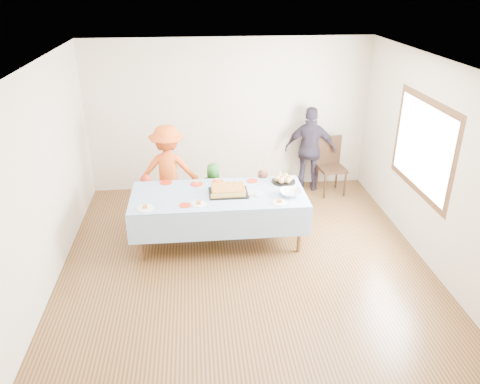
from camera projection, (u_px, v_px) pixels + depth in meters
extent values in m
plane|color=#422B12|center=(244.00, 257.00, 6.62)|extent=(5.00, 5.00, 0.00)
cube|color=beige|center=(229.00, 116.00, 8.30)|extent=(5.00, 0.04, 2.70)
cube|color=beige|center=(277.00, 285.00, 3.80)|extent=(5.00, 0.04, 2.70)
cube|color=beige|center=(45.00, 177.00, 5.82)|extent=(0.04, 5.00, 2.70)
cube|color=beige|center=(429.00, 162.00, 6.27)|extent=(0.04, 5.00, 2.70)
cube|color=white|center=(245.00, 63.00, 5.48)|extent=(5.00, 5.00, 0.04)
cube|color=#472B16|center=(422.00, 147.00, 6.39)|extent=(0.03, 1.75, 1.35)
cylinder|color=#52321C|center=(139.00, 237.00, 6.41)|extent=(0.06, 0.06, 0.73)
cylinder|color=#52321C|center=(300.00, 229.00, 6.61)|extent=(0.06, 0.06, 0.73)
cylinder|color=#52321C|center=(144.00, 209.00, 7.16)|extent=(0.06, 0.06, 0.73)
cylinder|color=#52321C|center=(288.00, 203.00, 7.37)|extent=(0.06, 0.06, 0.73)
cube|color=#52321C|center=(218.00, 195.00, 6.72)|extent=(2.40, 1.00, 0.04)
cube|color=silver|center=(218.00, 194.00, 6.71)|extent=(2.50, 1.10, 0.01)
cube|color=black|center=(228.00, 193.00, 6.72)|extent=(0.56, 0.43, 0.02)
cube|color=#FDDA60|center=(228.00, 190.00, 6.70)|extent=(0.47, 0.35, 0.07)
cube|color=#A76626|center=(228.00, 187.00, 6.68)|extent=(0.47, 0.35, 0.01)
cylinder|color=black|center=(283.00, 182.00, 7.07)|extent=(0.36, 0.36, 0.02)
sphere|color=tan|center=(290.00, 178.00, 7.06)|extent=(0.09, 0.09, 0.09)
sphere|color=tan|center=(286.00, 176.00, 7.13)|extent=(0.09, 0.09, 0.09)
sphere|color=tan|center=(279.00, 176.00, 7.12)|extent=(0.09, 0.09, 0.09)
sphere|color=tan|center=(277.00, 179.00, 7.04)|extent=(0.09, 0.09, 0.09)
sphere|color=tan|center=(281.00, 181.00, 6.97)|extent=(0.09, 0.09, 0.09)
sphere|color=tan|center=(288.00, 180.00, 6.98)|extent=(0.09, 0.09, 0.09)
sphere|color=tan|center=(284.00, 178.00, 7.05)|extent=(0.09, 0.09, 0.09)
imported|color=silver|center=(291.00, 193.00, 6.64)|extent=(0.31, 0.31, 0.08)
cone|color=white|center=(280.00, 174.00, 7.18)|extent=(0.09, 0.09, 0.15)
cylinder|color=red|center=(166.00, 182.00, 7.05)|extent=(0.19, 0.19, 0.01)
cylinder|color=red|center=(197.00, 184.00, 7.00)|extent=(0.19, 0.19, 0.01)
cylinder|color=red|center=(217.00, 182.00, 7.08)|extent=(0.17, 0.17, 0.01)
cylinder|color=red|center=(252.00, 181.00, 7.11)|extent=(0.17, 0.17, 0.01)
cylinder|color=red|center=(185.00, 205.00, 6.36)|extent=(0.16, 0.16, 0.01)
cylinder|color=white|center=(145.00, 208.00, 6.28)|extent=(0.23, 0.23, 0.01)
cylinder|color=white|center=(199.00, 204.00, 6.39)|extent=(0.20, 0.20, 0.01)
cylinder|color=white|center=(279.00, 203.00, 6.44)|extent=(0.20, 0.20, 0.01)
cylinder|color=black|center=(325.00, 187.00, 8.27)|extent=(0.04, 0.04, 0.45)
cylinder|color=black|center=(345.00, 185.00, 8.34)|extent=(0.04, 0.04, 0.45)
cylinder|color=black|center=(317.00, 178.00, 8.60)|extent=(0.04, 0.04, 0.45)
cylinder|color=black|center=(336.00, 176.00, 8.68)|extent=(0.04, 0.04, 0.45)
cube|color=black|center=(332.00, 169.00, 8.37)|extent=(0.49, 0.49, 0.05)
cube|color=black|center=(329.00, 150.00, 8.42)|extent=(0.45, 0.09, 0.53)
imported|color=red|center=(148.00, 199.00, 7.35)|extent=(0.31, 0.21, 0.86)
imported|color=#296F25|center=(214.00, 189.00, 7.64)|extent=(0.50, 0.39, 0.89)
imported|color=#AA674F|center=(261.00, 196.00, 7.44)|extent=(0.43, 0.34, 0.88)
imported|color=#E0581C|center=(168.00, 170.00, 7.58)|extent=(1.00, 0.60, 1.51)
imported|color=#2E2736|center=(310.00, 149.00, 8.40)|extent=(0.98, 0.59, 1.55)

